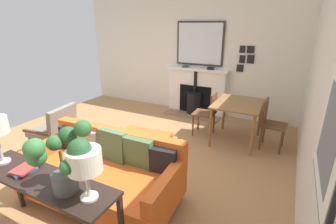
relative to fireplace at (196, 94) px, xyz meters
name	(u,v)px	position (x,y,z in m)	size (l,w,h in m)	color
ground_plane	(112,160)	(2.65, -0.39, -0.48)	(5.70, 5.38, 0.01)	#A87A4C
wall_back	(328,100)	(2.65, 2.30, 0.90)	(5.70, 0.12, 2.74)	silver
wall_left	(185,54)	(-0.20, -0.39, 0.90)	(0.12, 5.38, 2.74)	silver
fireplace	(196,94)	(0.00, 0.00, 0.00)	(0.57, 1.46, 1.08)	#93664C
mirror_over_mantel	(200,44)	(-0.11, 0.00, 1.15)	(0.04, 1.11, 0.97)	#2D2823
mantel_bowl_near	(185,66)	(-0.02, -0.30, 0.63)	(0.17, 0.17, 0.04)	#334C56
mantel_bowl_far	(210,68)	(-0.02, 0.31, 0.63)	(0.16, 0.16, 0.05)	black
framed_print_on_back_wall	(333,135)	(3.67, 2.22, 0.96)	(0.89, 0.04, 0.80)	black
sofa	(104,172)	(3.36, 0.10, -0.13)	(1.02, 1.93, 0.80)	#B2B2B7
ottoman	(144,144)	(2.36, 0.03, -0.23)	(0.59, 0.83, 0.40)	#B2B2B7
armchair_accent	(56,126)	(2.79, -1.42, -0.04)	(0.75, 0.68, 0.78)	#4C3321
console_table	(43,186)	(4.14, 0.10, 0.17)	(0.38, 1.54, 0.74)	black
table_lamp_far_end	(85,162)	(4.14, 0.68, 0.59)	(0.26, 0.26, 0.43)	beige
potted_plant	(62,155)	(4.16, 0.47, 0.61)	(0.51, 0.49, 0.58)	#4C4C51
book_stack	(25,169)	(4.14, -0.12, 0.29)	(0.26, 0.20, 0.05)	#38517F
dining_table	(238,108)	(1.09, 1.20, 0.17)	(0.97, 0.80, 0.74)	olive
dining_chair_near_fireplace	(208,111)	(1.09, 0.67, 0.03)	(0.41, 0.41, 0.85)	brown
dining_chair_by_back_wall	(269,120)	(1.08, 1.74, 0.03)	(0.42, 0.42, 0.86)	brown
photo_gallery_row	(246,58)	(-0.12, 1.03, 0.90)	(0.02, 0.34, 0.55)	black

